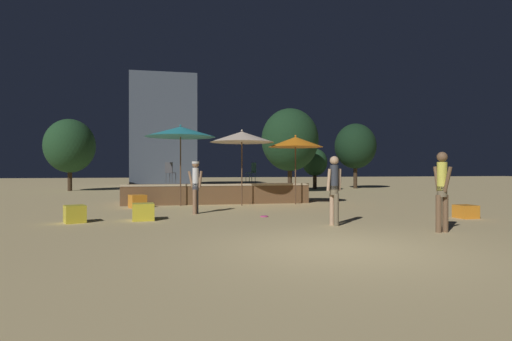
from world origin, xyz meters
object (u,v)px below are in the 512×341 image
object	(u,v)px
patio_umbrella_0	(295,142)
patio_umbrella_2	(242,137)
cube_seat_1	(466,212)
bistro_chair_0	(170,171)
person_1	(196,184)
background_tree_0	(355,146)
cube_seat_0	(138,201)
person_2	(442,187)
background_tree_3	(315,162)
person_0	(334,187)
background_tree_1	(290,140)
cube_seat_2	(143,212)
bistro_chair_1	(252,171)
patio_umbrella_1	(181,132)
background_tree_2	(70,146)
frisbee_disc	(264,216)
cube_seat_3	(75,214)

from	to	relation	value
patio_umbrella_0	patio_umbrella_2	distance (m)	2.29
cube_seat_1	bistro_chair_0	distance (m)	11.38
person_1	background_tree_0	world-z (taller)	background_tree_0
cube_seat_0	person_2	bearing A→B (deg)	-44.67
background_tree_3	bistro_chair_0	bearing A→B (deg)	-135.10
patio_umbrella_2	background_tree_3	distance (m)	14.21
person_0	background_tree_1	world-z (taller)	background_tree_1
cube_seat_2	person_0	bearing A→B (deg)	-22.57
cube_seat_2	background_tree_0	xyz separation A→B (m)	(14.03, 15.87, 2.90)
patio_umbrella_0	bistro_chair_0	world-z (taller)	patio_umbrella_0
bistro_chair_1	background_tree_1	world-z (taller)	background_tree_1
patio_umbrella_1	background_tree_2	xyz separation A→B (m)	(-7.09, 12.27, 0.04)
background_tree_0	background_tree_2	xyz separation A→B (m)	(-20.02, 0.65, -0.17)
person_2	bistro_chair_1	distance (m)	9.59
cube_seat_1	bistro_chair_0	world-z (taller)	bistro_chair_0
background_tree_3	patio_umbrella_1	bearing A→B (deg)	-129.84
background_tree_0	background_tree_1	world-z (taller)	background_tree_1
patio_umbrella_0	bistro_chair_1	world-z (taller)	patio_umbrella_0
patio_umbrella_1	person_0	xyz separation A→B (m)	(3.86, -6.31, -1.94)
bistro_chair_0	background_tree_1	size ratio (longest dim) A/B	0.17
patio_umbrella_0	person_0	size ratio (longest dim) A/B	1.59
cube_seat_2	person_1	xyz separation A→B (m)	(1.55, 1.38, 0.73)
cube_seat_0	background_tree_0	world-z (taller)	background_tree_0
patio_umbrella_2	cube_seat_0	xyz separation A→B (m)	(-4.01, -0.11, -2.50)
person_2	background_tree_3	size ratio (longest dim) A/B	0.63
person_0	bistro_chair_1	distance (m)	7.70
bistro_chair_0	background_tree_2	distance (m)	12.72
cube_seat_1	background_tree_0	xyz separation A→B (m)	(4.61, 17.23, 2.95)
patio_umbrella_2	background_tree_0	world-z (taller)	background_tree_0
patio_umbrella_0	background_tree_3	bearing A→B (deg)	66.76
background_tree_2	bistro_chair_1	bearing A→B (deg)	-46.84
background_tree_0	cube_seat_1	bearing A→B (deg)	-104.98
person_1	background_tree_0	xyz separation A→B (m)	(12.48, 14.48, 2.18)
patio_umbrella_0	frisbee_disc	distance (m)	5.21
cube_seat_1	frisbee_disc	xyz separation A→B (m)	(-5.85, 1.46, -0.18)
person_0	patio_umbrella_0	bearing A→B (deg)	155.95
cube_seat_2	background_tree_1	xyz separation A→B (m)	(8.00, 12.52, 3.06)
cube_seat_2	person_1	distance (m)	2.20
patio_umbrella_2	person_1	world-z (taller)	patio_umbrella_2
patio_umbrella_1	cube_seat_1	bearing A→B (deg)	-33.99
cube_seat_3	frisbee_disc	xyz separation A→B (m)	(5.37, 0.25, -0.22)
cube_seat_3	background_tree_1	distance (m)	16.31
patio_umbrella_1	background_tree_3	xyz separation A→B (m)	(9.81, 11.76, -1.01)
cube_seat_2	background_tree_1	bearing A→B (deg)	57.44
patio_umbrella_1	background_tree_0	size ratio (longest dim) A/B	0.67
cube_seat_0	cube_seat_1	size ratio (longest dim) A/B	1.33
cube_seat_2	background_tree_2	size ratio (longest dim) A/B	0.14
cube_seat_1	background_tree_0	bearing A→B (deg)	75.02
background_tree_2	background_tree_1	bearing A→B (deg)	-15.93
patio_umbrella_1	cube_seat_2	xyz separation A→B (m)	(-1.10, -4.25, -2.69)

